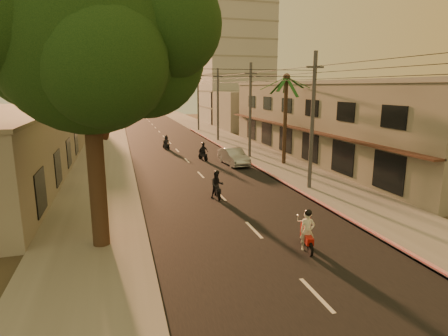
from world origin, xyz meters
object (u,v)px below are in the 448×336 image
Objects in this scene: scooter_mid_a at (217,186)px; scooter_red at (307,232)px; scooter_far_a at (166,143)px; parked_car at (234,157)px; broadleaf_tree at (98,43)px; palm_tree at (286,82)px; scooter_mid_b at (203,152)px.

scooter_red is at bearing -75.16° from scooter_mid_a.
parked_car is (4.68, -10.07, 0.01)m from scooter_far_a.
scooter_mid_a reaches higher than parked_car.
broadleaf_tree reaches higher than scooter_far_a.
palm_tree is at bearing -69.29° from scooter_far_a.
scooter_mid_a is at bearing -112.62° from scooter_mid_b.
scooter_mid_b is (8.11, 17.61, -7.69)m from broadleaf_tree.
broadleaf_tree is 2.67× the size of parked_car.
scooter_mid_b is (0.12, 20.45, -0.02)m from scooter_red.
palm_tree reaches higher than parked_car.
scooter_mid_b is 1.10× the size of scooter_far_a.
parked_car is at bearing 95.75° from scooter_red.
scooter_red is 20.45m from scooter_mid_b.
broadleaf_tree reaches higher than scooter_mid_b.
scooter_mid_a is 19.54m from scooter_far_a.
scooter_mid_a is (-8.35, -8.35, -6.35)m from palm_tree.
parked_car is (10.28, 14.96, -7.75)m from broadleaf_tree.
scooter_mid_b is 3.42m from parked_car.
palm_tree is at bearing -43.90° from scooter_mid_b.
palm_tree is 5.20× the size of scooter_far_a.
parked_car is at bearing -83.24° from scooter_far_a.
scooter_mid_a is at bearing -135.01° from palm_tree.
broadleaf_tree reaches higher than parked_car.
broadleaf_tree reaches higher than palm_tree.
palm_tree is at bearing 81.45° from scooter_red.
palm_tree reaches higher than scooter_far_a.
scooter_far_a is at bearing 128.88° from palm_tree.
scooter_far_a is (-2.40, 27.87, -0.08)m from scooter_red.
parked_car is (2.17, -2.64, -0.06)m from scooter_mid_b.
parked_car is at bearing 70.06° from scooter_mid_a.
broadleaf_tree is 20.85m from scooter_mid_b.
scooter_far_a is (-2.51, 7.43, -0.07)m from scooter_mid_b.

